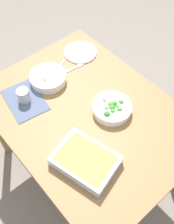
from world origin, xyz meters
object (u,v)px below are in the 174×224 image
at_px(broccoli_bowl, 112,108).
at_px(fork_on_table, 73,69).
at_px(stew_bowl, 48,78).
at_px(drink_cup, 24,96).
at_px(baking_dish, 85,161).
at_px(spoon_by_stew, 57,70).
at_px(side_plate, 80,52).

height_order(broccoli_bowl, fork_on_table, broccoli_bowl).
relative_size(stew_bowl, drink_cup, 2.65).
height_order(stew_bowl, baking_dish, same).
bearing_deg(spoon_by_stew, fork_on_table, -121.56).
bearing_deg(spoon_by_stew, stew_bowl, 113.01).
distance_m(broccoli_bowl, baking_dish, 0.36).
height_order(baking_dish, fork_on_table, baking_dish).
bearing_deg(fork_on_table, side_plate, -57.02).
height_order(stew_bowl, broccoli_bowl, broccoli_bowl).
distance_m(baking_dish, drink_cup, 0.54).
bearing_deg(side_plate, stew_bowl, 102.47).
bearing_deg(fork_on_table, stew_bowl, 84.74).
height_order(stew_bowl, side_plate, stew_bowl).
xyz_separation_m(broccoli_bowl, spoon_by_stew, (0.46, 0.05, -0.03)).
xyz_separation_m(broccoli_bowl, drink_cup, (0.39, 0.33, 0.01)).
bearing_deg(side_plate, fork_on_table, 122.98).
relative_size(broccoli_bowl, fork_on_table, 1.27).
relative_size(side_plate, spoon_by_stew, 1.31).
xyz_separation_m(drink_cup, fork_on_table, (0.01, -0.38, -0.04)).
distance_m(baking_dish, side_plate, 0.81).
bearing_deg(fork_on_table, broccoli_bowl, 173.61).
bearing_deg(drink_cup, spoon_by_stew, -76.32).
bearing_deg(stew_bowl, fork_on_table, -95.26).
distance_m(spoon_by_stew, fork_on_table, 0.11).
bearing_deg(stew_bowl, spoon_by_stew, -66.99).
xyz_separation_m(broccoli_bowl, fork_on_table, (0.40, -0.05, -0.03)).
bearing_deg(fork_on_table, spoon_by_stew, 58.44).
relative_size(broccoli_bowl, side_plate, 1.02).
distance_m(broccoli_bowl, drink_cup, 0.51).
relative_size(stew_bowl, fork_on_table, 1.27).
bearing_deg(spoon_by_stew, broccoli_bowl, -174.38).
relative_size(broccoli_bowl, spoon_by_stew, 1.34).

